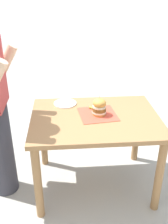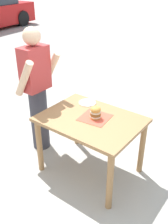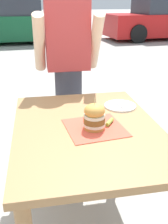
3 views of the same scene
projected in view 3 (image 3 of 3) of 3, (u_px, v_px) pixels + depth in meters
name	position (u px, v px, depth m)	size (l,w,h in m)	color
ground_plane	(87.00, 224.00, 1.85)	(80.00, 80.00, 0.00)	#ADAAA3
patio_table	(87.00, 144.00, 1.59)	(0.85, 1.14, 0.77)	#9E7247
serving_paper	(95.00, 128.00, 1.52)	(0.32, 0.32, 0.00)	#D64C38
sandwich	(94.00, 117.00, 1.48)	(0.13, 0.13, 0.19)	gold
pickle_spear	(110.00, 122.00, 1.56)	(0.02, 0.02, 0.09)	#8EA83D
side_plate_with_forks	(120.00, 106.00, 1.83)	(0.22, 0.22, 0.02)	white
diner_across_table	(68.00, 70.00, 2.28)	(0.55, 0.35, 1.69)	#33333D
parked_car_near_curb	(161.00, 20.00, 10.19)	(4.34, 2.13, 1.60)	red
parked_car_far_end	(7.00, 22.00, 9.18)	(4.31, 2.06, 1.60)	#145933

